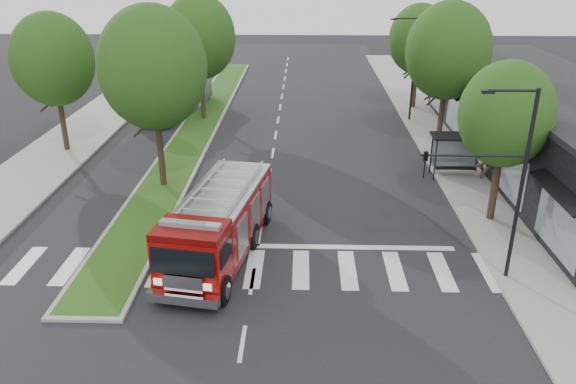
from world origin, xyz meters
The scene contains 16 objects.
ground centered at (0.00, 0.00, 0.00)m, with size 140.00×140.00×0.00m, color black.
sidewalk_right centered at (12.50, 10.00, 0.07)m, with size 5.00×80.00×0.15m, color gray.
sidewalk_left centered at (-14.50, 10.00, 0.07)m, with size 5.00×80.00×0.15m, color gray.
median centered at (-6.00, 18.00, 0.08)m, with size 3.00×50.00×0.15m.
storefront_row centered at (17.00, 10.00, 2.50)m, with size 8.00×30.00×5.00m, color black.
bus_shelter centered at (11.20, 8.15, 2.04)m, with size 3.20×1.60×2.61m.
tree_right_near centered at (11.50, 2.00, 5.51)m, with size 4.40×4.40×8.05m.
tree_right_mid centered at (11.50, 14.00, 6.49)m, with size 5.60×5.60×9.72m.
tree_right_far centered at (11.50, 24.00, 5.84)m, with size 5.00×5.00×8.73m.
tree_median_near centered at (-6.00, 6.00, 6.81)m, with size 5.80×5.80×10.16m.
tree_median_far centered at (-6.00, 20.00, 6.49)m, with size 5.60×5.60×9.72m.
tree_left_mid centered at (-14.00, 12.00, 6.16)m, with size 5.20×5.20×9.16m.
streetlight_right_near centered at (9.61, -3.50, 4.67)m, with size 4.08×0.22×8.00m.
streetlight_right_far centered at (10.35, 20.00, 4.48)m, with size 2.11×0.20×8.00m.
fire_engine centered at (-1.61, -1.86, 1.54)m, with size 4.26×9.60×3.22m.
city_bus centered at (-8.50, 21.96, 1.48)m, with size 2.48×10.60×2.95m, color silver.
Camera 1 is at (2.03, -23.74, 12.53)m, focal length 35.00 mm.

